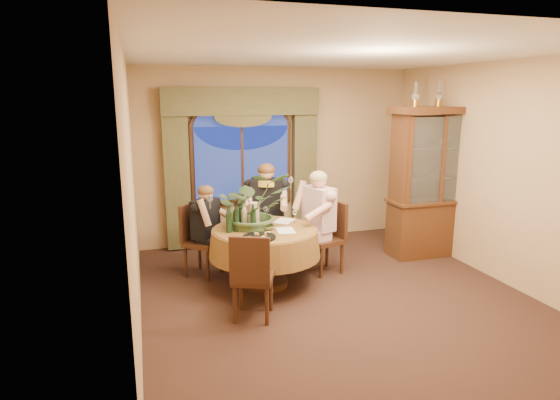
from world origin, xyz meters
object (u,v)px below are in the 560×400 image
object	(u,v)px
chair_back	(203,241)
chair_front_left	(253,275)
wine_bottle_3	(229,219)
oil_lamp_center	(439,94)
chair_right	(325,238)
wine_bottle_2	(244,217)
china_cabinet	(433,182)
person_scarf	(267,212)
dining_table	(265,257)
wine_bottle_1	(242,213)
wine_bottle_4	(253,218)
oil_lamp_left	(416,94)
wine_bottle_5	(236,218)
olive_bowl	(268,228)
wine_bottle_0	(233,216)
person_back	(206,230)
oil_lamp_right	(462,94)
stoneware_vase	(254,215)
chair_back_right	(269,229)
centerpiece_plant	(253,179)
person_pink	(319,222)

from	to	relation	value
chair_back	chair_front_left	xyz separation A→B (m)	(0.35, -1.40, 0.00)
wine_bottle_3	oil_lamp_center	bearing A→B (deg)	9.01
oil_lamp_center	chair_right	distance (m)	2.64
wine_bottle_2	china_cabinet	bearing A→B (deg)	8.57
chair_back	wine_bottle_3	world-z (taller)	wine_bottle_3
person_scarf	wine_bottle_3	size ratio (longest dim) A/B	4.35
dining_table	chair_back	distance (m)	0.91
wine_bottle_1	wine_bottle_3	world-z (taller)	same
chair_front_left	wine_bottle_4	distance (m)	0.89
oil_lamp_left	chair_right	world-z (taller)	oil_lamp_left
china_cabinet	wine_bottle_5	bearing A→B (deg)	-171.13
olive_bowl	wine_bottle_3	distance (m)	0.50
person_scarf	wine_bottle_0	size ratio (longest dim) A/B	4.35
person_scarf	wine_bottle_1	xyz separation A→B (m)	(-0.53, -0.74, 0.20)
person_back	wine_bottle_5	size ratio (longest dim) A/B	3.74
wine_bottle_0	oil_lamp_right	bearing A→B (deg)	6.29
oil_lamp_center	wine_bottle_0	distance (m)	3.45
dining_table	wine_bottle_4	bearing A→B (deg)	-157.05
stoneware_vase	wine_bottle_1	world-z (taller)	wine_bottle_1
stoneware_vase	wine_bottle_3	bearing A→B (deg)	-155.94
chair_back_right	wine_bottle_1	xyz separation A→B (m)	(-0.55, -0.67, 0.44)
chair_right	wine_bottle_4	bearing A→B (deg)	91.53
china_cabinet	oil_lamp_left	world-z (taller)	oil_lamp_left
oil_lamp_center	chair_back_right	bearing A→B (deg)	170.59
stoneware_vase	centerpiece_plant	bearing A→B (deg)	79.18
oil_lamp_left	wine_bottle_5	distance (m)	3.10
wine_bottle_2	chair_front_left	bearing A→B (deg)	-96.43
chair_right	wine_bottle_3	xyz separation A→B (m)	(-1.35, -0.25, 0.44)
chair_back	chair_front_left	bearing A→B (deg)	53.85
oil_lamp_right	chair_back	size ratio (longest dim) A/B	0.35
chair_back_right	chair_front_left	size ratio (longest dim) A/B	1.00
wine_bottle_4	wine_bottle_5	world-z (taller)	same
oil_lamp_left	chair_back	size ratio (longest dim) A/B	0.35
oil_lamp_center	person_scarf	bearing A→B (deg)	169.16
stoneware_vase	centerpiece_plant	xyz separation A→B (m)	(0.01, 0.04, 0.44)
stoneware_vase	olive_bowl	size ratio (longest dim) A/B	1.93
chair_front_left	wine_bottle_5	size ratio (longest dim) A/B	2.91
china_cabinet	person_pink	distance (m)	1.94
person_scarf	wine_bottle_2	bearing A→B (deg)	76.44
chair_back	wine_bottle_5	xyz separation A→B (m)	(0.34, -0.60, 0.44)
chair_back_right	person_scarf	bearing A→B (deg)	-54.22
wine_bottle_0	chair_right	bearing A→B (deg)	6.01
chair_back	olive_bowl	bearing A→B (deg)	87.89
dining_table	chair_back_right	xyz separation A→B (m)	(0.30, 0.86, 0.10)
centerpiece_plant	wine_bottle_1	world-z (taller)	centerpiece_plant
stoneware_vase	chair_right	bearing A→B (deg)	5.64
wine_bottle_4	oil_lamp_right	bearing A→B (deg)	9.22
chair_right	olive_bowl	world-z (taller)	chair_right
dining_table	wine_bottle_2	distance (m)	0.60
oil_lamp_left	person_pink	xyz separation A→B (m)	(-1.50, -0.20, -1.68)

